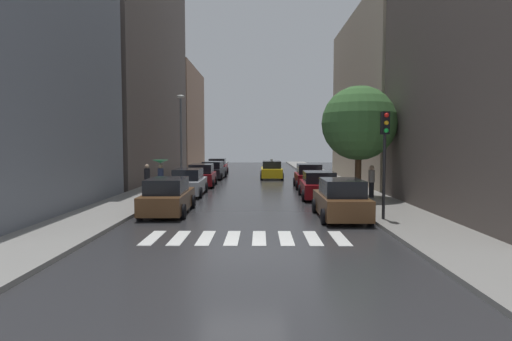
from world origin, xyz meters
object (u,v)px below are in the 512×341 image
object	(u,v)px
taxi_midroad	(272,170)
pedestrian_foreground	(147,178)
parked_car_right_second	(319,186)
pedestrian_near_tree	(372,180)
street_tree_right	(359,123)
parked_car_left_fifth	(218,167)
parked_car_left_third	(202,176)
parked_car_left_nearest	(168,197)
traffic_light_right_corner	(385,141)
lamp_post_left	(181,132)
parked_car_right_nearest	(341,200)
parked_car_right_third	(309,177)
parked_car_left_second	(189,183)
pedestrian_by_kerb	(161,169)
parked_car_left_fourth	(213,171)

from	to	relation	value
taxi_midroad	pedestrian_foreground	world-z (taller)	pedestrian_foreground
parked_car_right_second	pedestrian_near_tree	distance (m)	3.00
pedestrian_near_tree	street_tree_right	world-z (taller)	street_tree_right
parked_car_left_fifth	parked_car_right_second	distance (m)	20.80
parked_car_left_third	pedestrian_foreground	size ratio (longest dim) A/B	2.39
parked_car_left_third	parked_car_right_second	size ratio (longest dim) A/B	0.96
street_tree_right	parked_car_left_fifth	bearing A→B (deg)	116.45
parked_car_left_fifth	street_tree_right	xyz separation A→B (m)	(9.96, -20.02, 3.55)
parked_car_left_nearest	parked_car_left_third	world-z (taller)	parked_car_left_third
traffic_light_right_corner	lamp_post_left	xyz separation A→B (m)	(-11.00, 15.12, 0.77)
parked_car_left_nearest	parked_car_right_nearest	xyz separation A→B (m)	(7.64, -1.24, 0.03)
pedestrian_foreground	street_tree_right	size ratio (longest dim) A/B	0.28
parked_car_left_nearest	pedestrian_foreground	distance (m)	7.17
parked_car_right_third	taxi_midroad	world-z (taller)	taxi_midroad
parked_car_left_second	traffic_light_right_corner	distance (m)	13.22
pedestrian_near_tree	traffic_light_right_corner	xyz separation A→B (m)	(-1.35, -6.87, 2.18)
pedestrian_by_kerb	taxi_midroad	bearing A→B (deg)	-25.96
parked_car_left_fourth	parked_car_right_nearest	distance (m)	21.68
parked_car_left_nearest	traffic_light_right_corner	distance (m)	9.77
parked_car_left_third	lamp_post_left	distance (m)	3.73
taxi_midroad	parked_car_left_second	bearing A→B (deg)	156.42
parked_car_left_fourth	parked_car_left_fifth	world-z (taller)	parked_car_left_fifth
parked_car_left_second	pedestrian_foreground	size ratio (longest dim) A/B	2.55
traffic_light_right_corner	parked_car_left_fifth	bearing A→B (deg)	109.34
pedestrian_foreground	parked_car_right_nearest	bearing A→B (deg)	16.43
pedestrian_by_kerb	parked_car_left_nearest	bearing A→B (deg)	-160.15
pedestrian_by_kerb	lamp_post_left	bearing A→B (deg)	2.86
parked_car_left_third	traffic_light_right_corner	xyz separation A→B (m)	(9.35, -14.42, 2.50)
parked_car_left_fifth	pedestrian_by_kerb	size ratio (longest dim) A/B	2.20
parked_car_right_nearest	pedestrian_foreground	distance (m)	13.03
taxi_midroad	parked_car_left_fifth	bearing A→B (deg)	45.85
parked_car_left_fifth	pedestrian_near_tree	world-z (taller)	pedestrian_near_tree
pedestrian_near_tree	parked_car_right_nearest	bearing A→B (deg)	-131.39
pedestrian_by_kerb	parked_car_left_fourth	bearing A→B (deg)	-4.79
parked_car_left_second	pedestrian_by_kerb	xyz separation A→B (m)	(-1.71, -0.08, 0.84)
traffic_light_right_corner	parked_car_right_second	bearing A→B (deg)	101.66
parked_car_right_nearest	parked_car_left_fourth	bearing A→B (deg)	20.93
parked_car_right_second	parked_car_left_third	bearing A→B (deg)	50.07
parked_car_left_nearest	parked_car_right_second	distance (m)	9.32
parked_car_left_fifth	parked_car_right_third	world-z (taller)	parked_car_right_third
parked_car_right_second	traffic_light_right_corner	size ratio (longest dim) A/B	1.03
pedestrian_foreground	pedestrian_near_tree	xyz separation A→B (m)	(13.27, -1.92, 0.02)
pedestrian_foreground	pedestrian_by_kerb	size ratio (longest dim) A/B	0.87
parked_car_left_third	pedestrian_foreground	distance (m)	6.19
pedestrian_by_kerb	traffic_light_right_corner	size ratio (longest dim) A/B	0.47
parked_car_left_second	lamp_post_left	xyz separation A→B (m)	(-1.60, 6.16, 3.28)
parked_car_left_third	parked_car_left_fourth	world-z (taller)	parked_car_left_third
parked_car_right_second	lamp_post_left	size ratio (longest dim) A/B	0.66
pedestrian_foreground	parked_car_left_fourth	bearing A→B (deg)	131.34
parked_car_left_second	pedestrian_by_kerb	world-z (taller)	pedestrian_by_kerb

